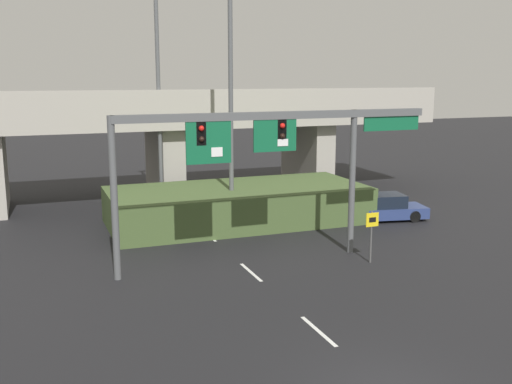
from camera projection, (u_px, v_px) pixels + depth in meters
lane_markings at (228, 252)px, 27.35m from camera, size 0.14×33.08×0.01m
signal_gantry at (264, 144)px, 24.87m from camera, size 14.03×0.44×6.46m
speed_limit_sign at (372, 229)px, 25.52m from camera, size 0.60×0.11×2.26m
highway_light_pole_near at (158, 76)px, 34.47m from camera, size 0.70×0.36×15.06m
highway_light_pole_far at (231, 96)px, 30.83m from camera, size 0.70×0.36×13.04m
overpass_bridge at (164, 125)px, 38.43m from camera, size 36.21×7.41×7.11m
grass_embankment at (238, 205)px, 32.73m from camera, size 13.87×6.15×1.94m
parked_sedan_near_right at (384, 208)px, 33.32m from camera, size 4.74×2.65×1.46m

